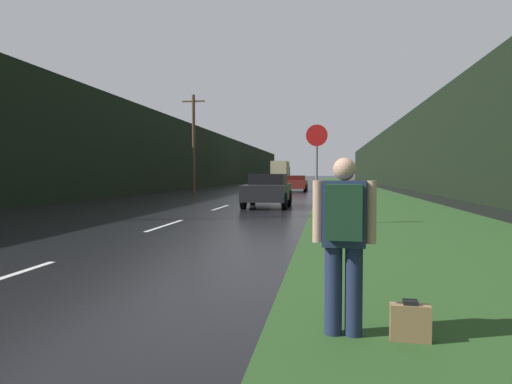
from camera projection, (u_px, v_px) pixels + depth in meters
grass_verge at (354, 191)px, 39.51m from camera, size 6.00×240.00×0.02m
lane_stripe_c at (165, 225)px, 13.15m from camera, size 0.12×3.00×0.01m
lane_stripe_d at (221, 207)px, 20.06m from camera, size 0.12×3.00×0.01m
lane_stripe_e at (248, 199)px, 26.97m from camera, size 0.12×3.00×0.01m
treeline_far_side at (197, 158)px, 51.83m from camera, size 2.00×140.00×6.59m
treeline_near_side at (406, 154)px, 48.33m from camera, size 2.00×140.00×7.08m
utility_pole_far at (194, 142)px, 35.40m from camera, size 1.80×0.24×7.59m
stop_sign at (317, 165)px, 13.27m from camera, size 0.63×0.07×2.92m
hitchhiker_with_backpack at (344, 235)px, 4.10m from camera, size 0.57×0.41×1.64m
suitcase at (410, 323)px, 4.02m from camera, size 0.35×0.15×0.38m
car_passing_near at (268, 190)px, 20.38m from camera, size 1.94×4.01×1.48m
car_passing_far at (295, 183)px, 38.33m from camera, size 2.00×4.74×1.34m
delivery_truck at (281, 172)px, 66.88m from camera, size 2.39×7.69×3.26m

